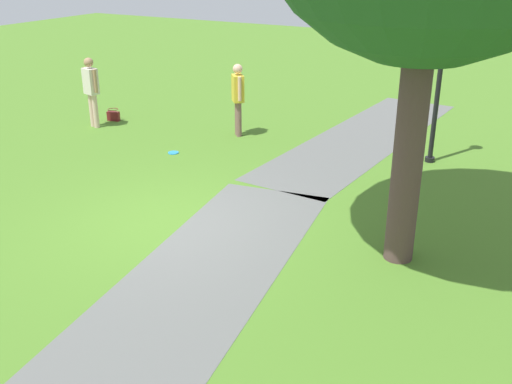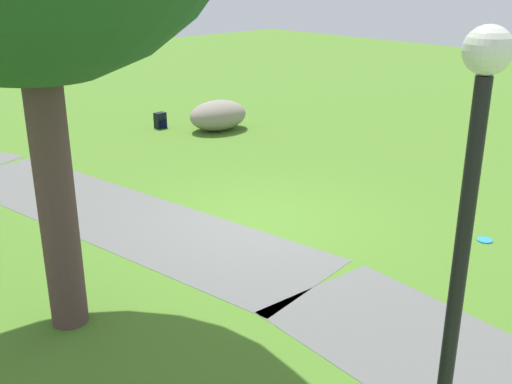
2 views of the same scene
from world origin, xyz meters
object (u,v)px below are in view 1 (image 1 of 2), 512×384
object	(u,v)px
woman_with_handbag	(91,87)
man_near_boulder	(238,95)
lamp_post	(442,55)
frisbee_on_grass	(173,153)
handbag_on_grass	(113,115)

from	to	relation	value
woman_with_handbag	man_near_boulder	bearing A→B (deg)	107.55
lamp_post	man_near_boulder	xyz separation A→B (m)	(0.33, -4.48, -1.24)
lamp_post	man_near_boulder	world-z (taller)	lamp_post
lamp_post	frisbee_on_grass	distance (m)	5.93
handbag_on_grass	frisbee_on_grass	world-z (taller)	handbag_on_grass
lamp_post	frisbee_on_grass	world-z (taller)	lamp_post
lamp_post	man_near_boulder	size ratio (longest dim) A/B	2.13
man_near_boulder	frisbee_on_grass	distance (m)	2.16
woman_with_handbag	man_near_boulder	world-z (taller)	woman_with_handbag
handbag_on_grass	frisbee_on_grass	bearing A→B (deg)	64.74
woman_with_handbag	handbag_on_grass	size ratio (longest dim) A/B	5.06
woman_with_handbag	frisbee_on_grass	size ratio (longest dim) A/B	7.46
woman_with_handbag	man_near_boulder	size ratio (longest dim) A/B	1.01
woman_with_handbag	frisbee_on_grass	world-z (taller)	woman_with_handbag
handbag_on_grass	lamp_post	bearing A→B (deg)	95.68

